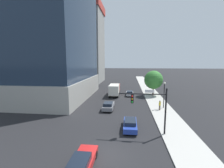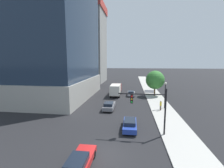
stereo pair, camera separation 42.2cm
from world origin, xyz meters
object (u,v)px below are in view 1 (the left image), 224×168
Objects in this scene: car_blue at (130,124)px; car_red at (82,162)px; traffic_light_pole at (150,103)px; car_gray at (108,106)px; box_truck at (115,89)px; street_lamp at (164,91)px; pedestrian_yellow_shirt at (160,105)px; car_silver at (130,93)px; construction_building at (87,41)px; street_tree at (153,80)px.

car_blue is 9.34m from car_red.
car_gray is (-6.33, 9.44, -3.25)m from traffic_light_pole.
car_blue is 0.60× the size of box_truck.
street_lamp reaches higher than car_blue.
box_truck is 15.17m from pedestrian_yellow_shirt.
pedestrian_yellow_shirt reaches higher than car_gray.
car_blue reaches higher than car_silver.
traffic_light_pole is 22.20m from car_silver.
car_blue is 0.97× the size of car_red.
box_truck is (-4.02, -0.22, 1.10)m from car_silver.
pedestrian_yellow_shirt reaches higher than car_blue.
street_lamp is at bearing 57.31° from car_blue.
construction_building is 38.43m from street_tree.
box_truck is 4.19× the size of pedestrian_yellow_shirt.
construction_building reaches higher than traffic_light_pole.
car_silver is 13.02m from car_gray.
traffic_light_pole is at bearing -66.60° from construction_building.
street_lamp is 21.44m from car_red.
street_tree is at bearing 86.99° from pedestrian_yellow_shirt.
car_red is at bearing -108.87° from street_tree.
car_silver is (-2.31, 21.82, -3.32)m from traffic_light_pole.
pedestrian_yellow_shirt is at bearing 57.45° from car_blue.
car_blue is 20.80m from box_truck.
car_gray is at bearing -107.98° from car_silver.
traffic_light_pole is 1.42× the size of car_silver.
construction_building is 8.67× the size of car_red.
street_tree is at bearing -46.37° from construction_building.
street_tree is 1.38× the size of car_gray.
car_silver is (18.68, -26.70, -17.16)m from construction_building.
street_lamp is 12.68m from car_silver.
construction_building is 45.10m from car_gray.
traffic_light_pole is 0.78× the size of box_truck.
traffic_light_pole is at bearing -73.66° from box_truck.
street_lamp is at bearing 69.84° from traffic_light_pole.
street_lamp is at bearing -88.34° from street_tree.
car_blue is (18.68, -47.29, -17.13)m from construction_building.
traffic_light_pole is 4.20m from car_blue.
street_tree reaches higher than car_silver.
car_gray is 9.50m from pedestrian_yellow_shirt.
pedestrian_yellow_shirt reaches higher than car_silver.
construction_building is 48.63m from pedestrian_yellow_shirt.
box_truck is (-6.33, 21.60, -2.22)m from traffic_light_pole.
traffic_light_pole is 22.82m from street_tree.
car_silver is 0.89× the size of car_red.
pedestrian_yellow_shirt is at bearing 72.15° from traffic_light_pole.
street_tree is at bearing 91.66° from street_lamp.
car_blue is at bearing 152.07° from traffic_light_pole.
traffic_light_pole is 1.26× the size of car_red.
car_blue is at bearing -78.84° from box_truck.
box_truck is (0.00, 28.81, 1.04)m from car_red.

